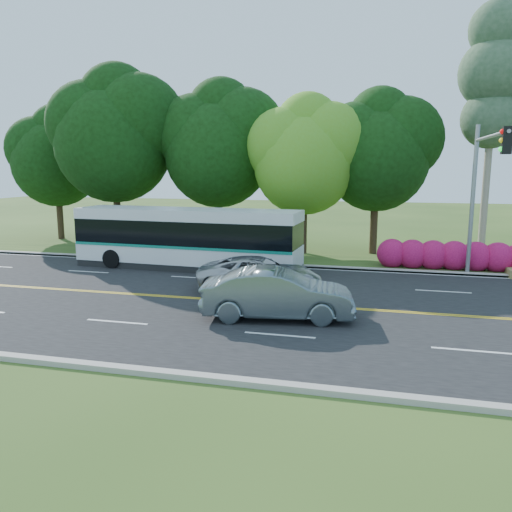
% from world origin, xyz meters
% --- Properties ---
extents(ground, '(120.00, 120.00, 0.00)m').
position_xyz_m(ground, '(0.00, 0.00, 0.00)').
color(ground, '#2E4818').
rests_on(ground, ground).
extents(road, '(60.00, 14.00, 0.02)m').
position_xyz_m(road, '(0.00, 0.00, 0.01)').
color(road, black).
rests_on(road, ground).
extents(curb_north, '(60.00, 0.30, 0.15)m').
position_xyz_m(curb_north, '(0.00, 7.15, 0.07)').
color(curb_north, '#ACA69C').
rests_on(curb_north, ground).
extents(curb_south, '(60.00, 0.30, 0.15)m').
position_xyz_m(curb_south, '(0.00, -7.15, 0.07)').
color(curb_south, '#ACA69C').
rests_on(curb_south, ground).
extents(grass_verge, '(60.00, 4.00, 0.10)m').
position_xyz_m(grass_verge, '(0.00, 9.00, 0.05)').
color(grass_verge, '#2E4818').
rests_on(grass_verge, ground).
extents(lane_markings, '(57.60, 13.82, 0.00)m').
position_xyz_m(lane_markings, '(-0.09, 0.00, 0.02)').
color(lane_markings, gold).
rests_on(lane_markings, road).
extents(tree_row, '(44.70, 9.10, 13.84)m').
position_xyz_m(tree_row, '(-5.15, 12.13, 6.73)').
color(tree_row, black).
rests_on(tree_row, ground).
extents(bougainvillea_hedge, '(9.50, 2.25, 1.50)m').
position_xyz_m(bougainvillea_hedge, '(7.18, 8.15, 0.72)').
color(bougainvillea_hedge, '#A70D45').
rests_on(bougainvillea_hedge, ground).
extents(traffic_signal, '(0.42, 6.10, 7.00)m').
position_xyz_m(traffic_signal, '(6.49, 5.40, 4.67)').
color(traffic_signal, gray).
rests_on(traffic_signal, ground).
extents(transit_bus, '(11.64, 3.12, 3.01)m').
position_xyz_m(transit_bus, '(-7.10, 5.57, 1.51)').
color(transit_bus, white).
rests_on(transit_bus, road).
extents(sedan, '(5.32, 2.55, 1.68)m').
position_xyz_m(sedan, '(-0.92, -1.80, 0.86)').
color(sedan, slate).
rests_on(sedan, road).
extents(suv, '(5.39, 3.07, 1.42)m').
position_xyz_m(suv, '(-2.39, 1.77, 0.73)').
color(suv, '#B1B2B6').
rests_on(suv, road).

